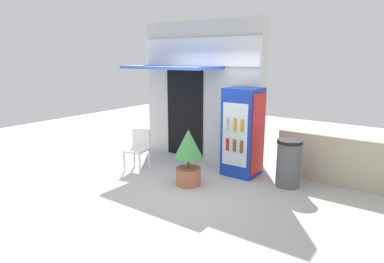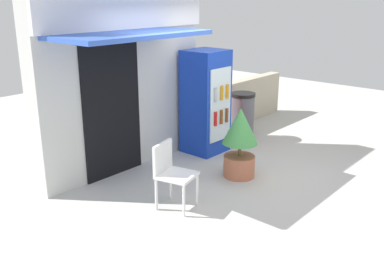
# 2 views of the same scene
# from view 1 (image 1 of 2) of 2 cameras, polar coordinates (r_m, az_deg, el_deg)

# --- Properties ---
(ground) EXTENTS (16.00, 16.00, 0.00)m
(ground) POSITION_cam_1_polar(r_m,az_deg,el_deg) (6.47, -2.27, -8.84)
(ground) COLOR beige
(storefront_building) EXTENTS (3.07, 1.37, 3.15)m
(storefront_building) POSITION_cam_1_polar(r_m,az_deg,el_deg) (7.82, 1.43, 7.19)
(storefront_building) COLOR silver
(storefront_building) RESTS_ON ground
(drink_cooler) EXTENTS (0.69, 0.69, 1.77)m
(drink_cooler) POSITION_cam_1_polar(r_m,az_deg,el_deg) (6.79, 8.65, -0.10)
(drink_cooler) COLOR #1438B2
(drink_cooler) RESTS_ON ground
(plastic_chair) EXTENTS (0.52, 0.54, 0.86)m
(plastic_chair) POSITION_cam_1_polar(r_m,az_deg,el_deg) (7.20, -9.13, -2.54)
(plastic_chair) COLOR white
(plastic_chair) RESTS_ON ground
(potted_plant_near_shop) EXTENTS (0.54, 0.54, 1.07)m
(potted_plant_near_shop) POSITION_cam_1_polar(r_m,az_deg,el_deg) (6.23, -0.62, -3.90)
(potted_plant_near_shop) COLOR #BC6B4C
(potted_plant_near_shop) RESTS_ON ground
(trash_bin) EXTENTS (0.46, 0.46, 0.89)m
(trash_bin) POSITION_cam_1_polar(r_m,az_deg,el_deg) (6.46, 16.14, -5.19)
(trash_bin) COLOR #595960
(trash_bin) RESTS_ON ground
(stone_boundary_wall) EXTENTS (2.60, 0.22, 0.93)m
(stone_boundary_wall) POSITION_cam_1_polar(r_m,az_deg,el_deg) (6.82, 25.02, -4.79)
(stone_boundary_wall) COLOR #B7AD93
(stone_boundary_wall) RESTS_ON ground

